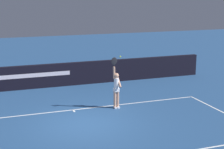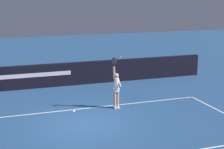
# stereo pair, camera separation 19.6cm
# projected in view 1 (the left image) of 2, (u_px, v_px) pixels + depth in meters

# --- Properties ---
(ground_plane) EXTENTS (60.00, 60.00, 0.00)m
(ground_plane) POSITION_uv_depth(u_px,v_px,m) (84.00, 124.00, 14.21)
(ground_plane) COLOR navy
(court_lines) EXTENTS (12.30, 5.53, 0.00)m
(court_lines) POSITION_uv_depth(u_px,v_px,m) (90.00, 131.00, 13.44)
(court_lines) COLOR white
(court_lines) RESTS_ON ground
(back_wall) EXTENTS (18.10, 0.27, 1.29)m
(back_wall) POSITION_uv_depth(u_px,v_px,m) (54.00, 75.00, 19.75)
(back_wall) COLOR black
(back_wall) RESTS_ON ground
(tennis_player) EXTENTS (0.44, 0.40, 2.36)m
(tennis_player) POSITION_uv_depth(u_px,v_px,m) (116.00, 87.00, 15.99)
(tennis_player) COLOR tan
(tennis_player) RESTS_ON ground
(tennis_ball) EXTENTS (0.07, 0.07, 0.07)m
(tennis_ball) POSITION_uv_depth(u_px,v_px,m) (120.00, 57.00, 15.38)
(tennis_ball) COLOR #C9DD2E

